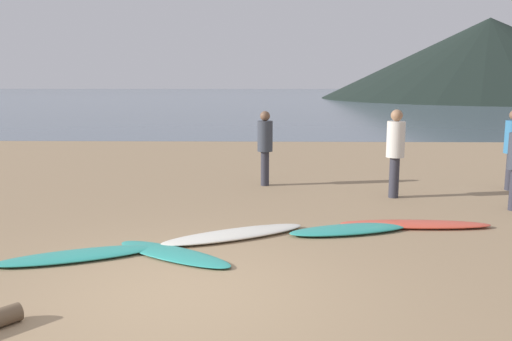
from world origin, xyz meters
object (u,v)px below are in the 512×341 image
(surfboard_3, at_px, (350,229))
(person_0, at_px, (265,142))
(surfboard_4, at_px, (415,224))
(surfboard_0, at_px, (77,256))
(surfboard_1, at_px, (173,254))
(person_3, at_px, (395,146))
(surfboard_2, at_px, (235,234))

(surfboard_3, xyz_separation_m, person_0, (-1.35, 3.67, 0.93))
(surfboard_4, bearing_deg, person_0, 127.12)
(surfboard_0, height_order, person_0, person_0)
(surfboard_0, height_order, surfboard_4, surfboard_4)
(surfboard_4, bearing_deg, surfboard_1, -156.56)
(surfboard_0, height_order, surfboard_3, surfboard_3)
(person_3, bearing_deg, surfboard_3, -86.56)
(surfboard_3, height_order, person_0, person_0)
(surfboard_2, distance_m, person_3, 4.24)
(surfboard_1, height_order, surfboard_2, surfboard_2)
(surfboard_1, distance_m, person_3, 5.39)
(surfboard_4, xyz_separation_m, person_3, (0.14, 2.18, 0.99))
(surfboard_1, height_order, person_0, person_0)
(surfboard_0, distance_m, surfboard_4, 5.17)
(person_0, bearing_deg, surfboard_3, -45.69)
(surfboard_0, bearing_deg, surfboard_2, 4.13)
(surfboard_0, distance_m, person_3, 6.41)
(person_0, bearing_deg, surfboard_1, -79.83)
(person_0, bearing_deg, surfboard_0, -92.09)
(surfboard_1, xyz_separation_m, surfboard_2, (0.78, 0.88, 0.02))
(surfboard_2, xyz_separation_m, surfboard_3, (1.77, 0.31, 0.00))
(surfboard_1, bearing_deg, surfboard_4, 54.92)
(surfboard_3, bearing_deg, surfboard_1, -171.27)
(surfboard_0, bearing_deg, person_0, 41.41)
(surfboard_0, xyz_separation_m, surfboard_4, (4.90, 1.65, 0.01))
(surfboard_2, xyz_separation_m, surfboard_4, (2.87, 0.63, -0.00))
(surfboard_1, xyz_separation_m, person_3, (3.79, 3.69, 1.01))
(surfboard_2, height_order, person_3, person_3)
(surfboard_1, xyz_separation_m, surfboard_4, (3.65, 1.51, 0.02))
(surfboard_3, relative_size, person_0, 1.19)
(surfboard_0, relative_size, surfboard_1, 1.08)
(surfboard_2, relative_size, person_0, 1.39)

